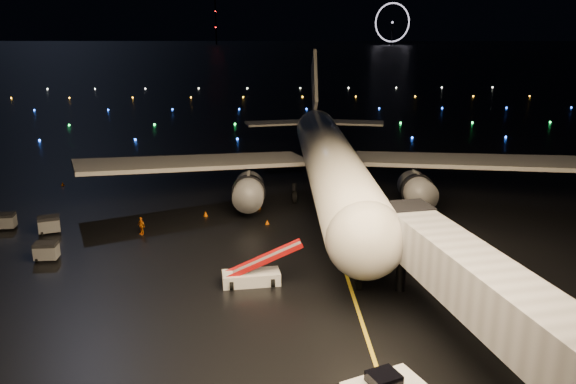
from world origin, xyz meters
The scene contains 15 objects.
ground centered at (0.00, 300.00, 0.00)m, with size 2000.00×2000.00×0.00m, color black.
lane_centre centered at (12.00, 15.00, 0.01)m, with size 0.25×80.00×0.02m, color gold.
airliner centered at (12.75, 27.24, 7.67)m, with size 54.17×51.46×15.35m, color silver, non-canonical shape.
belt_loader centered at (4.76, 4.95, 1.50)m, with size 6.18×1.69×3.00m, color silver, non-canonical shape.
crew_c centered at (-5.56, 15.82, 0.82)m, with size 0.97×0.40×1.65m, color orange.
safety_cone_0 centered at (5.97, 18.18, 0.23)m, with size 0.40×0.40×0.46m, color #EA5D00.
safety_cone_1 centered at (5.13, 23.05, 0.23)m, with size 0.41×0.41×0.46m, color #EA5D00.
safety_cone_2 centered at (-0.24, 20.86, 0.25)m, with size 0.44×0.44×0.50m, color #EA5D00.
safety_cone_3 centered at (-18.67, 33.05, 0.24)m, with size 0.43×0.43×0.49m, color #EA5D00.
ferris_wheel centered at (170.00, 720.00, 26.00)m, with size 50.00×4.00×52.00m, color black, non-canonical shape.
radio_mast centered at (-60.00, 740.00, 32.00)m, with size 1.80×1.80×64.00m, color black.
taxiway_lights centered at (0.00, 106.00, 0.18)m, with size 164.00×92.00×0.36m, color black, non-canonical shape.
baggage_cart_0 centered at (-11.99, 10.05, 0.75)m, with size 1.77×1.24×1.51m, color gray.
baggage_cart_1 centered at (-14.15, 16.51, 0.80)m, with size 1.87×1.31×1.59m, color gray.
baggage_cart_4 centered at (-18.69, 17.80, 0.75)m, with size 1.76×1.23×1.50m, color gray.
Camera 1 is at (6.04, -33.08, 18.01)m, focal length 35.00 mm.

